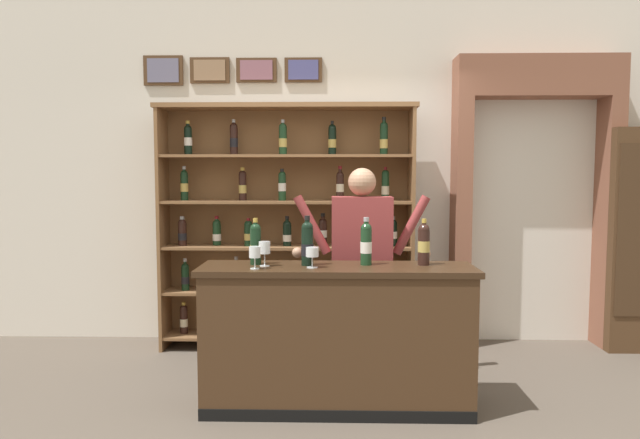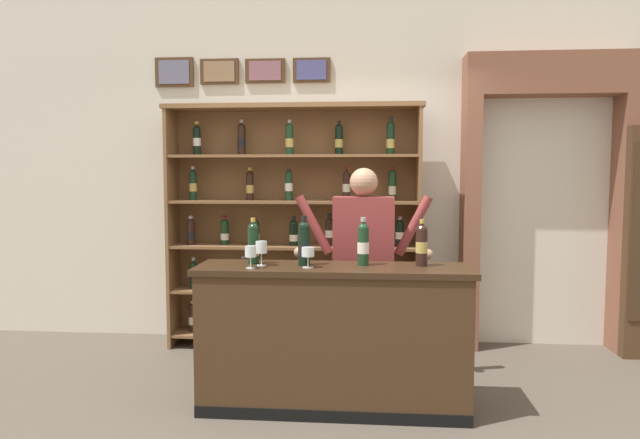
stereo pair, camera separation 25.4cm
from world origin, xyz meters
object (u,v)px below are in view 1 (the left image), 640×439
wine_shelf (287,221)px  tasting_bottle_super_tuscan (424,243)px  wine_glass_left (255,253)px  tasting_counter (337,338)px  shopkeeper (362,248)px  wine_glass_right (312,253)px  tasting_bottle_prosecco (366,243)px  wine_glass_spare (265,249)px  tasting_bottle_grappa (307,243)px  tasting_bottle_bianco (256,244)px

wine_shelf → tasting_bottle_super_tuscan: (1.03, -1.31, -0.04)m
wine_glass_left → tasting_counter: bearing=13.7°
wine_shelf → wine_glass_left: size_ratio=15.67×
shopkeeper → wine_glass_right: bearing=-118.4°
wine_glass_left → shopkeeper: bearing=44.7°
tasting_bottle_prosecco → wine_glass_spare: bearing=-173.6°
tasting_bottle_grappa → wine_glass_left: tasting_bottle_grappa is taller
tasting_bottle_bianco → wine_glass_spare: size_ratio=1.90×
shopkeeper → wine_glass_spare: 0.91m
wine_glass_spare → wine_glass_left: bearing=-113.8°
wine_glass_left → wine_glass_spare: wine_glass_spare is taller
wine_shelf → shopkeeper: wine_shelf is taller
tasting_bottle_bianco → tasting_counter: bearing=-6.4°
shopkeeper → wine_glass_right: 0.75m
tasting_bottle_bianco → tasting_bottle_grappa: 0.35m
shopkeeper → tasting_bottle_super_tuscan: size_ratio=5.21×
tasting_counter → tasting_bottle_grappa: (-0.20, 0.03, 0.64)m
tasting_bottle_grappa → wine_glass_right: tasting_bottle_grappa is taller
wine_shelf → tasting_counter: (0.45, -1.37, -0.67)m
shopkeeper → wine_glass_spare: (-0.67, -0.60, 0.07)m
wine_shelf → wine_glass_spare: bearing=-91.4°
tasting_counter → wine_shelf: bearing=108.0°
wine_shelf → tasting_bottle_bianco: size_ratio=7.32×
wine_shelf → tasting_bottle_grappa: size_ratio=6.88×
tasting_counter → wine_glass_right: (-0.16, -0.07, 0.58)m
tasting_counter → tasting_bottle_bianco: (-0.55, 0.06, 0.63)m
tasting_bottle_super_tuscan → tasting_bottle_bianco: bearing=-179.9°
tasting_bottle_prosecco → wine_glass_left: bearing=-165.5°
tasting_counter → tasting_bottle_grappa: bearing=172.0°
tasting_counter → wine_glass_right: wine_glass_right is taller
wine_glass_right → wine_shelf: bearing=101.1°
tasting_bottle_grappa → wine_glass_right: (0.04, -0.10, -0.06)m
wine_shelf → tasting_bottle_prosecco: wine_shelf is taller
tasting_counter → wine_glass_left: 0.80m
shopkeeper → tasting_bottle_super_tuscan: 0.66m
wine_shelf → wine_glass_spare: 1.39m
tasting_bottle_bianco → wine_glass_left: 0.20m
tasting_counter → wine_glass_left: bearing=-166.3°
wine_shelf → tasting_bottle_super_tuscan: bearing=-51.8°
tasting_bottle_grappa → tasting_bottle_bianco: bearing=174.5°
tasting_bottle_prosecco → wine_glass_left: (-0.73, -0.19, -0.05)m
tasting_counter → tasting_bottle_prosecco: (0.20, 0.06, 0.64)m
wine_glass_left → wine_shelf: bearing=86.8°
tasting_bottle_super_tuscan → wine_glass_spare: (-1.06, -0.08, -0.03)m
tasting_bottle_super_tuscan → wine_glass_left: bearing=-170.2°
tasting_bottle_prosecco → wine_glass_left: size_ratio=2.19×
wine_shelf → tasting_bottle_bianco: bearing=-94.6°
tasting_bottle_bianco → wine_glass_left: bearing=-83.9°
wine_shelf → tasting_bottle_prosecco: (0.64, -1.31, -0.04)m
tasting_bottle_prosecco → wine_glass_right: bearing=-160.1°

